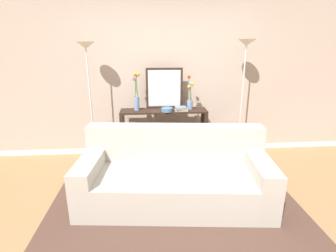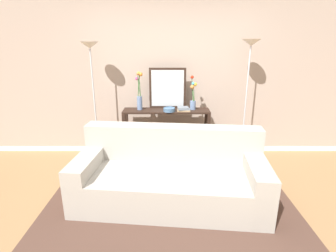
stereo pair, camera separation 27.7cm
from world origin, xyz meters
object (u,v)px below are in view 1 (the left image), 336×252
at_px(couch, 175,177).
at_px(wall_mirror, 164,88).
at_px(fruit_bowl, 167,109).
at_px(book_stack, 181,109).
at_px(book_row_under_console, 143,156).
at_px(floor_lamp_left, 88,71).
at_px(console_table, 164,126).
at_px(floor_lamp_right, 245,67).
at_px(vase_short_flowers, 190,97).
at_px(vase_tall_flowers, 136,94).

xyz_separation_m(couch, wall_mirror, (-0.04, 1.34, 0.88)).
relative_size(fruit_bowl, book_stack, 0.89).
bearing_deg(book_row_under_console, floor_lamp_left, -173.57).
height_order(console_table, wall_mirror, wall_mirror).
bearing_deg(floor_lamp_right, console_table, 176.06).
bearing_deg(wall_mirror, fruit_bowl, -83.70).
xyz_separation_m(wall_mirror, vase_short_flowers, (0.41, -0.11, -0.12)).
relative_size(vase_short_flowers, fruit_bowl, 2.97).
relative_size(fruit_bowl, book_row_under_console, 0.46).
bearing_deg(console_table, vase_tall_flowers, 177.08).
bearing_deg(vase_tall_flowers, couch, -68.37).
xyz_separation_m(fruit_bowl, book_row_under_console, (-0.41, 0.10, -0.83)).
xyz_separation_m(console_table, vase_tall_flowers, (-0.43, 0.02, 0.54)).
bearing_deg(wall_mirror, console_table, -98.86).
height_order(book_stack, book_row_under_console, book_stack).
height_order(couch, fruit_bowl, fruit_bowl).
height_order(floor_lamp_left, fruit_bowl, floor_lamp_left).
bearing_deg(book_row_under_console, floor_lamp_right, -3.05).
height_order(floor_lamp_right, vase_short_flowers, floor_lamp_right).
bearing_deg(floor_lamp_right, book_row_under_console, 176.95).
distance_m(wall_mirror, fruit_bowl, 0.38).
bearing_deg(floor_lamp_right, fruit_bowl, -179.53).
bearing_deg(floor_lamp_left, floor_lamp_right, 0.00).
height_order(vase_short_flowers, book_stack, vase_short_flowers).
xyz_separation_m(floor_lamp_left, fruit_bowl, (1.17, -0.01, -0.61)).
xyz_separation_m(floor_lamp_right, fruit_bowl, (-1.20, -0.01, -0.64)).
relative_size(couch, book_row_under_console, 5.82).
height_order(floor_lamp_left, vase_short_flowers, floor_lamp_left).
distance_m(wall_mirror, vase_tall_flowers, 0.47).
bearing_deg(couch, vase_short_flowers, 73.37).
xyz_separation_m(book_stack, book_row_under_console, (-0.64, 0.07, -0.83)).
relative_size(floor_lamp_left, vase_short_flowers, 3.48).
xyz_separation_m(console_table, wall_mirror, (0.02, 0.13, 0.60)).
bearing_deg(book_stack, floor_lamp_left, -179.33).
xyz_separation_m(console_table, vase_short_flowers, (0.43, 0.02, 0.48)).
distance_m(fruit_bowl, book_stack, 0.23).
height_order(fruit_bowl, book_row_under_console, fruit_bowl).
distance_m(vase_short_flowers, book_row_under_console, 1.28).
distance_m(wall_mirror, vase_short_flowers, 0.44).
relative_size(console_table, vase_tall_flowers, 2.31).
relative_size(floor_lamp_left, book_row_under_console, 4.73).
distance_m(vase_tall_flowers, book_row_under_console, 1.07).
xyz_separation_m(wall_mirror, book_stack, (0.25, -0.20, -0.30)).
height_order(wall_mirror, book_stack, wall_mirror).
xyz_separation_m(floor_lamp_left, wall_mirror, (1.15, 0.22, -0.32)).
bearing_deg(floor_lamp_right, wall_mirror, 169.84).
bearing_deg(fruit_bowl, vase_tall_flowers, 166.11).
bearing_deg(couch, console_table, 92.80).
relative_size(console_table, book_stack, 6.72).
relative_size(couch, floor_lamp_left, 1.23).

